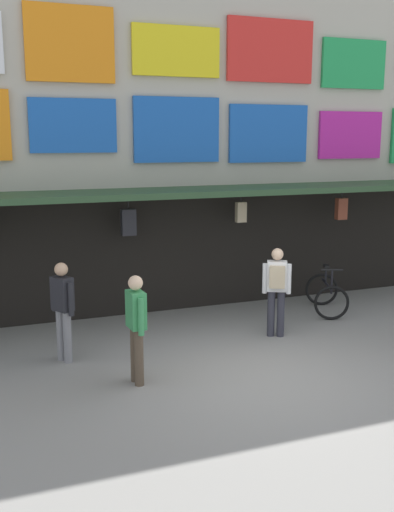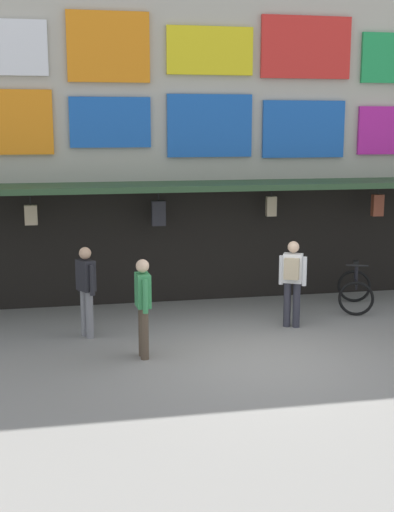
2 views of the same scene
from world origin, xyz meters
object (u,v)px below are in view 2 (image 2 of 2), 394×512
at_px(pedestrian_in_black, 292,277).
at_px(pedestrian_in_green, 86,287).
at_px(bicycle_parked, 355,291).
at_px(pedestrian_in_red, 143,303).

bearing_deg(pedestrian_in_black, pedestrian_in_green, 177.86).
relative_size(bicycle_parked, pedestrian_in_black, 0.80).
height_order(pedestrian_in_red, pedestrian_in_black, same).
distance_m(bicycle_parked, pedestrian_in_red, 5.25).
height_order(pedestrian_in_red, pedestrian_in_green, same).
bearing_deg(bicycle_parked, pedestrian_in_green, -171.26).
bearing_deg(pedestrian_in_green, pedestrian_in_red, -55.89).
bearing_deg(bicycle_parked, pedestrian_in_black, -150.09).
height_order(bicycle_parked, pedestrian_in_black, pedestrian_in_black).
relative_size(bicycle_parked, pedestrian_in_red, 0.80).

